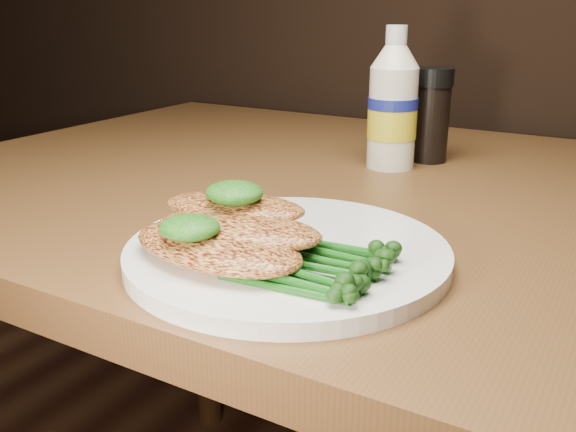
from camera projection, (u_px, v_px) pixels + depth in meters
The scene contains 9 objects.
plate at pixel (287, 253), 0.54m from camera, with size 0.27×0.27×0.01m, color white.
chicken_front at pixel (217, 247), 0.50m from camera, with size 0.16×0.08×0.02m, color #D38C43.
chicken_mid at pixel (238, 229), 0.51m from camera, with size 0.14×0.07×0.02m, color #D38C43.
chicken_back at pixel (234, 207), 0.55m from camera, with size 0.13×0.06×0.02m, color #D38C43.
pesto_front at pixel (190, 227), 0.48m from camera, with size 0.05×0.04×0.02m, color #083609.
pesto_back at pixel (234, 193), 0.53m from camera, with size 0.05×0.05×0.02m, color #083609.
broccolini_bundle at pixel (309, 257), 0.48m from camera, with size 0.14×0.11×0.02m, color #155612, non-canonical shape.
mayo_bottle at pixel (393, 98), 0.81m from camera, with size 0.06×0.06×0.18m, color white, non-canonical shape.
pepper_grinder at pixel (432, 115), 0.85m from camera, with size 0.05×0.05×0.13m, color black, non-canonical shape.
Camera 1 is at (0.28, 0.37, 0.96)m, focal length 39.64 mm.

